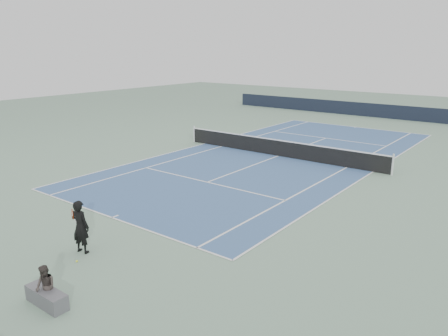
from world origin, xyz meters
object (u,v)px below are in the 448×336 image
Objects in this scene: spectator_bench at (46,292)px; tennis_net at (278,148)px; tennis_ball at (77,261)px; tennis_player at (80,227)px.

tennis_net is at bearing 101.23° from spectator_bench.
tennis_net is 200.56× the size of tennis_ball.
tennis_net is 14.28m from tennis_player.
spectator_bench is at bearing -51.83° from tennis_player.
tennis_ball is at bearing 127.48° from spectator_bench.
tennis_ball is at bearing -82.50° from tennis_net.
spectator_bench is (1.76, -2.24, -0.48)m from tennis_player.
tennis_player is at bearing -83.95° from tennis_net.
tennis_ball is (1.93, -14.70, -0.47)m from tennis_net.
tennis_player is at bearing 128.17° from spectator_bench.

